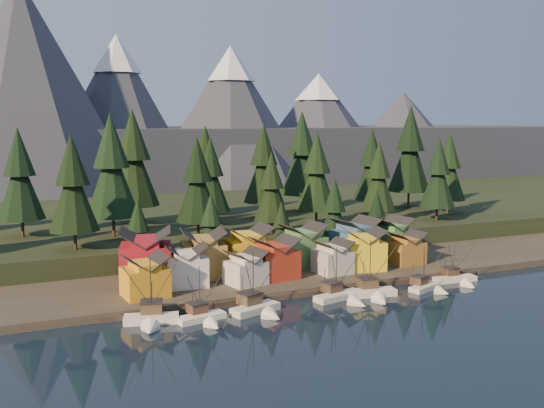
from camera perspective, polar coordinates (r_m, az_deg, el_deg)
name	(u,v)px	position (r m, az deg, el deg)	size (l,w,h in m)	color
ground	(351,319)	(105.93, 7.49, -10.66)	(500.00, 500.00, 0.00)	black
shore_strip	(262,264)	(140.15, -0.99, -5.66)	(400.00, 50.00, 1.50)	#343125
hillside	(199,221)	(185.97, -6.91, -1.64)	(420.00, 100.00, 6.00)	black
dock	(308,291)	(119.56, 3.38, -8.18)	(80.00, 4.00, 1.00)	#443830
mountain_ridge	(116,136)	(303.37, -14.51, 6.21)	(560.00, 190.00, 90.00)	#414653
boat_0	(151,310)	(103.44, -11.34, -9.74)	(9.80, 10.48, 12.36)	white
boat_1	(204,310)	(103.42, -6.44, -9.93)	(8.91, 9.42, 10.37)	white
boat_2	(259,300)	(106.92, -1.24, -9.02)	(9.90, 10.55, 12.26)	beige
boat_3	(343,290)	(115.33, 6.67, -8.05)	(10.78, 11.36, 11.09)	beige
boat_4	(373,285)	(118.02, 9.50, -7.56)	(10.40, 11.00, 12.12)	white
boat_5	(429,281)	(124.78, 14.54, -7.05)	(8.16, 8.66, 9.85)	beige
boat_6	(458,274)	(132.59, 17.12, -6.32)	(9.76, 10.49, 10.10)	white
house_front_0	(145,275)	(113.79, -11.87, -6.52)	(8.49, 8.11, 7.77)	gold
house_front_1	(185,264)	(119.67, -8.16, -5.60)	(8.63, 8.34, 8.25)	silver
house_front_2	(246,266)	(119.90, -2.51, -5.88)	(8.25, 8.30, 6.77)	beige
house_front_3	(275,257)	(124.00, 0.24, -4.98)	(9.25, 8.91, 8.47)	#A42E19
house_front_4	(332,256)	(129.01, 5.71, -4.88)	(7.34, 7.83, 6.94)	beige
house_front_5	(363,248)	(132.86, 8.60, -4.12)	(9.94, 9.38, 8.83)	yellow
house_front_6	(405,247)	(139.89, 12.45, -3.96)	(7.58, 7.21, 7.24)	#9E6928
house_back_0	(146,255)	(122.94, -11.78, -4.69)	(11.86, 11.57, 10.77)	maroon
house_back_1	(203,252)	(125.81, -6.47, -4.54)	(9.88, 9.97, 9.73)	olive
house_back_2	(248,248)	(129.39, -2.32, -4.11)	(9.34, 8.58, 9.87)	yellow
house_back_3	(302,243)	(135.48, 2.87, -3.71)	(9.65, 8.72, 9.25)	#4F8749
house_back_4	(355,238)	(140.49, 7.81, -3.23)	(10.06, 9.75, 9.86)	#365C80
house_back_5	(390,236)	(145.54, 11.02, -3.01)	(9.64, 9.72, 9.37)	#498749
tree_hill_1	(20,177)	(154.45, -22.65, 2.34)	(11.22, 11.22, 26.13)	#332319
tree_hill_2	(73,187)	(135.14, -18.24, 1.57)	(10.70, 10.70, 24.94)	#332319
tree_hill_3	(112,169)	(147.99, -14.86, 3.17)	(12.62, 12.62, 29.40)	#332319
tree_hill_4	(133,161)	(164.03, -12.91, 3.93)	(13.21, 13.21, 30.78)	#332319
tree_hill_5	(198,183)	(142.42, -7.02, 1.98)	(10.25, 10.25, 23.89)	#332319
tree_hill_6	(211,177)	(159.06, -5.80, 2.52)	(10.07, 10.07, 23.45)	#332319
tree_hill_7	(272,189)	(146.90, -0.04, 1.40)	(8.62, 8.62, 20.09)	#332319
tree_hill_8	(264,166)	(171.67, -0.79, 3.56)	(11.50, 11.50, 26.78)	#332319
tree_hill_9	(317,174)	(159.83, 4.23, 2.82)	(10.62, 10.62, 24.74)	#332319
tree_hill_10	(302,156)	(185.43, 2.83, 4.51)	(13.10, 13.10, 30.52)	#332319
tree_hill_11	(379,179)	(163.80, 10.01, 2.35)	(9.52, 9.52, 22.18)	#332319
tree_hill_12	(371,167)	(181.36, 9.34, 3.46)	(10.92, 10.92, 25.44)	#332319
tree_hill_13	(438,175)	(172.77, 15.37, 2.63)	(9.90, 9.90, 23.06)	#332319
tree_hill_14	(410,152)	(196.27, 12.85, 4.78)	(13.83, 13.83, 32.21)	#332319
tree_hill_15	(206,166)	(176.29, -6.26, 3.54)	(11.28, 11.28, 26.27)	#332319
tree_hill_17	(449,169)	(188.02, 16.32, 3.16)	(10.32, 10.32, 24.04)	#332319
tree_shore_0	(138,232)	(130.27, -12.46, -2.61)	(6.89, 6.89, 16.06)	#332319
tree_shore_1	(211,226)	(134.13, -5.74, -2.08)	(7.04, 7.04, 16.40)	#332319
tree_shore_2	(281,228)	(140.43, 0.89, -2.24)	(5.81, 5.81, 13.53)	#332319
tree_shore_3	(334,212)	(146.26, 5.89, -0.80)	(7.93, 7.93, 18.48)	#332319
tree_shore_4	(376,217)	(152.74, 9.81, -1.21)	(6.47, 6.47, 15.08)	#332319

